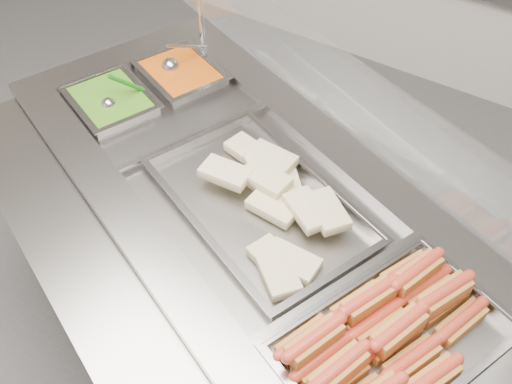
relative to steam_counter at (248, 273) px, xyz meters
The scene contains 11 objects.
steam_counter is the anchor object (origin of this frame).
tray_rail 0.62m from the steam_counter, 111.03° to the right, with size 1.69×0.92×0.05m.
sneeze_guard 0.80m from the steam_counter, 68.98° to the left, with size 1.57×0.82×0.42m.
pan_hotdogs 0.71m from the steam_counter, 21.03° to the right, with size 0.49×0.61×0.10m.
pan_wraps 0.41m from the steam_counter, 21.03° to the right, with size 0.74×0.59×0.07m.
pan_beans 0.74m from the steam_counter, 146.30° to the left, with size 0.35×0.32×0.10m.
pan_peas 0.74m from the steam_counter, behind, with size 0.35×0.32×0.10m.
hotdogs_in_buns 0.73m from the steam_counter, 22.61° to the right, with size 0.38×0.55×0.11m.
tortilla_wraps 0.45m from the steam_counter, ahead, with size 0.49×0.47×0.07m.
ladle 0.79m from the steam_counter, 148.18° to the left, with size 0.10×0.18×0.13m.
serving_spoon 0.75m from the steam_counter, behind, with size 0.08×0.16×0.14m.
Camera 1 is at (0.72, -0.47, 2.05)m, focal length 40.00 mm.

